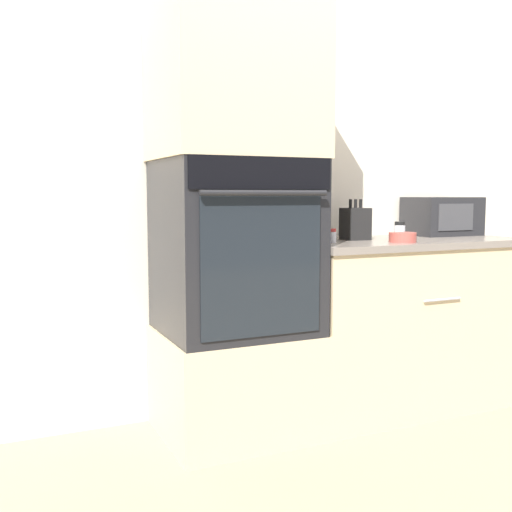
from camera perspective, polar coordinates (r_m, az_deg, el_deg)
ground_plane at (r=2.87m, az=7.16°, el=-17.21°), size 12.00×12.00×0.00m
wall_back at (r=3.20m, az=1.46°, el=8.14°), size 8.00×0.05×2.50m
oven_cabinet_base at (r=2.89m, az=-1.98°, el=-11.85°), size 0.69×0.60×0.49m
wall_oven at (r=2.76m, az=-1.99°, el=0.90°), size 0.67×0.64×0.79m
oven_cabinet_upper at (r=2.80m, az=-2.08°, el=16.59°), size 0.69×0.60×0.73m
counter_unit at (r=3.31m, az=13.63°, el=-6.09°), size 1.25×0.63×0.89m
microwave at (r=3.61m, az=17.28°, el=3.64°), size 0.39×0.28×0.22m
knife_block at (r=3.13m, az=9.43°, el=3.07°), size 0.13×0.12×0.21m
bowl at (r=3.01m, az=13.78°, el=1.74°), size 0.13×0.13×0.05m
condiment_jar_near at (r=3.32m, az=13.52°, el=2.43°), size 0.06×0.06×0.09m
condiment_jar_mid at (r=2.93m, az=7.27°, el=1.92°), size 0.04×0.04×0.07m
condiment_jar_far at (r=3.41m, az=10.40°, el=2.72°), size 0.05×0.05×0.10m
condiment_jar_back at (r=3.27m, az=9.70°, el=2.71°), size 0.04×0.04×0.12m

